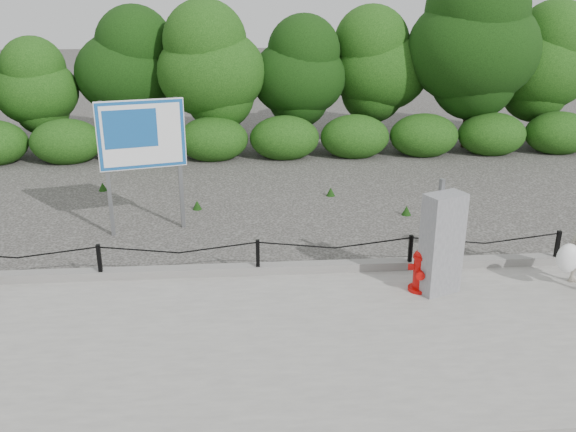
# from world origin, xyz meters

# --- Properties ---
(ground) EXTENTS (90.00, 90.00, 0.00)m
(ground) POSITION_xyz_m (0.00, 0.00, 0.00)
(ground) COLOR #2D2B28
(ground) RESTS_ON ground
(sidewalk) EXTENTS (14.00, 4.00, 0.08)m
(sidewalk) POSITION_xyz_m (0.00, -2.00, 0.04)
(sidewalk) COLOR gray
(sidewalk) RESTS_ON ground
(curb) EXTENTS (14.00, 0.22, 0.14)m
(curb) POSITION_xyz_m (0.00, 0.05, 0.15)
(curb) COLOR slate
(curb) RESTS_ON sidewalk
(chain_barrier) EXTENTS (10.06, 0.06, 0.60)m
(chain_barrier) POSITION_xyz_m (0.00, 0.00, 0.46)
(chain_barrier) COLOR black
(chain_barrier) RESTS_ON sidewalk
(treeline) EXTENTS (20.26, 3.74, 5.20)m
(treeline) POSITION_xyz_m (1.59, 8.90, 2.55)
(treeline) COLOR black
(treeline) RESTS_ON ground
(fire_hydrant) EXTENTS (0.40, 0.41, 0.70)m
(fire_hydrant) POSITION_xyz_m (2.44, -0.77, 0.41)
(fire_hydrant) COLOR #B80906
(fire_hydrant) RESTS_ON sidewalk
(utility_cabinet) EXTENTS (0.68, 0.55, 1.73)m
(utility_cabinet) POSITION_xyz_m (2.72, -0.81, 0.86)
(utility_cabinet) COLOR gray
(utility_cabinet) RESTS_ON sidewalk
(advertising_sign) EXTENTS (1.57, 0.50, 2.57)m
(advertising_sign) POSITION_xyz_m (-2.06, 2.25, 1.81)
(advertising_sign) COLOR slate
(advertising_sign) RESTS_ON ground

